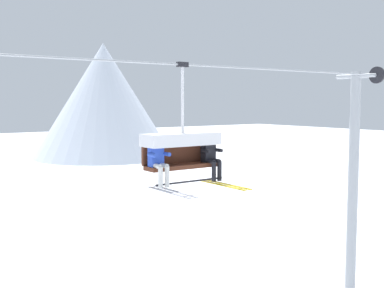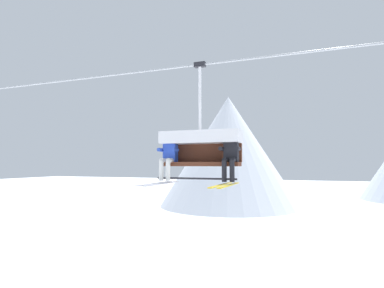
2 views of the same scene
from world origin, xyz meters
name	(u,v)px [view 1 (image 1 of 2)]	position (x,y,z in m)	size (l,w,h in m)	color
mountain_peak_central	(104,101)	(21.31, 45.51, 7.13)	(17.62, 17.62, 14.26)	silver
lift_tower_far	(354,180)	(9.38, -0.02, 4.25)	(0.36, 1.88, 8.16)	#9EA3A8
lift_cable	(156,63)	(0.79, -0.80, 7.88)	(19.18, 0.05, 0.05)	#9EA3A8
chairlift_chair	(181,145)	(1.53, -0.73, 5.96)	(1.95, 0.74, 2.85)	#512819
skier_blue	(159,160)	(0.76, -0.95, 5.66)	(0.46, 1.70, 1.23)	#2847B7
skier_black	(211,156)	(2.30, -0.95, 5.66)	(0.46, 1.70, 1.23)	black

